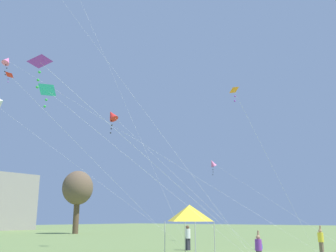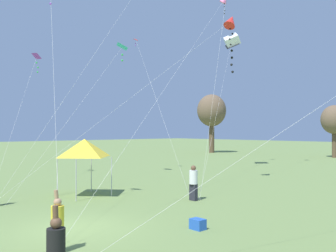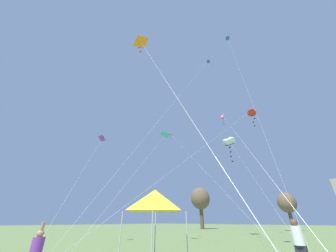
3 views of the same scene
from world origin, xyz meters
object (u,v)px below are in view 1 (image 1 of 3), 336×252
(kite_cyan_delta_3, at_px, (48,91))
(kite_pink_diamond_6, at_px, (213,163))
(kite_red_diamond_1, at_px, (112,115))
(kite_pink_diamond_5, at_px, (8,61))
(person_purple_shirt, at_px, (259,248))
(kite_orange_delta_8, at_px, (234,92))
(cooler_box, at_px, (259,247))
(person_yellow_shirt, at_px, (321,240))
(person_white_shirt, at_px, (188,237))
(kite_red_delta_2, at_px, (17,83))
(kite_purple_delta_9, at_px, (41,64))
(festival_tent, at_px, (190,213))

(kite_cyan_delta_3, xyz_separation_m, kite_pink_diamond_6, (21.60, 0.38, -2.19))
(kite_cyan_delta_3, bearing_deg, kite_red_diamond_1, 18.19)
(kite_red_diamond_1, relative_size, kite_pink_diamond_5, 0.68)
(person_purple_shirt, bearing_deg, kite_orange_delta_8, 82.84)
(person_purple_shirt, distance_m, kite_cyan_delta_3, 15.83)
(cooler_box, height_order, kite_pink_diamond_6, kite_pink_diamond_6)
(person_yellow_shirt, xyz_separation_m, person_white_shirt, (-3.02, 8.94, 0.07))
(kite_orange_delta_8, bearing_deg, kite_pink_diamond_5, 104.69)
(kite_red_diamond_1, height_order, kite_red_delta_2, kite_red_delta_2)
(person_purple_shirt, bearing_deg, kite_purple_delta_9, -174.98)
(festival_tent, xyz_separation_m, cooler_box, (9.03, -0.43, -2.46))
(person_yellow_shirt, xyz_separation_m, kite_pink_diamond_5, (-11.61, 22.01, 14.89))
(kite_cyan_delta_3, height_order, kite_pink_diamond_5, kite_pink_diamond_5)
(kite_red_diamond_1, bearing_deg, kite_red_delta_2, -175.73)
(person_purple_shirt, distance_m, kite_pink_diamond_6, 21.14)
(person_yellow_shirt, xyz_separation_m, kite_pink_diamond_6, (7.57, 12.63, 7.21))
(kite_red_delta_2, height_order, kite_purple_delta_9, kite_red_delta_2)
(person_purple_shirt, bearing_deg, kite_pink_diamond_6, 73.42)
(kite_red_delta_2, distance_m, kite_pink_diamond_6, 22.74)
(kite_cyan_delta_3, bearing_deg, kite_pink_diamond_5, 76.04)
(kite_red_delta_2, bearing_deg, kite_cyan_delta_3, -67.36)
(cooler_box, bearing_deg, kite_orange_delta_8, -163.68)
(cooler_box, distance_m, person_purple_shirt, 10.31)
(person_white_shirt, distance_m, kite_orange_delta_8, 11.77)
(kite_pink_diamond_5, bearing_deg, person_yellow_shirt, -62.19)
(person_white_shirt, xyz_separation_m, kite_pink_diamond_5, (-8.59, 13.06, 14.81))
(kite_red_diamond_1, xyz_separation_m, kite_cyan_delta_3, (-8.61, -2.83, -0.74))
(cooler_box, xyz_separation_m, kite_cyan_delta_3, (-15.04, 7.26, 10.11))
(kite_red_diamond_1, distance_m, kite_red_delta_2, 9.52)
(cooler_box, distance_m, person_yellow_shirt, 5.14)
(kite_cyan_delta_3, relative_size, kite_pink_diamond_6, 0.79)
(kite_purple_delta_9, bearing_deg, kite_pink_diamond_5, 66.50)
(cooler_box, height_order, kite_cyan_delta_3, kite_cyan_delta_3)
(kite_red_delta_2, bearing_deg, kite_pink_diamond_5, 66.57)
(cooler_box, distance_m, kite_pink_diamond_6, 12.81)
(person_purple_shirt, xyz_separation_m, kite_cyan_delta_3, (-5.62, 11.38, 9.47))
(person_yellow_shirt, height_order, person_white_shirt, person_yellow_shirt)
(person_purple_shirt, bearing_deg, kite_cyan_delta_3, 153.36)
(person_white_shirt, relative_size, kite_red_diamond_1, 0.12)
(kite_red_diamond_1, bearing_deg, kite_orange_delta_8, -95.29)
(kite_cyan_delta_3, distance_m, kite_pink_diamond_5, 11.46)
(festival_tent, distance_m, kite_pink_diamond_6, 18.02)
(festival_tent, xyz_separation_m, kite_purple_delta_9, (-10.13, 1.54, 6.73))
(kite_red_delta_2, distance_m, kite_pink_diamond_5, 9.58)
(cooler_box, bearing_deg, kite_purple_delta_9, 174.12)
(person_purple_shirt, height_order, kite_cyan_delta_3, kite_cyan_delta_3)
(person_yellow_shirt, xyz_separation_m, kite_cyan_delta_3, (-14.03, 12.25, 9.39))
(kite_pink_diamond_5, relative_size, kite_purple_delta_9, 2.18)
(person_yellow_shirt, height_order, kite_red_diamond_1, kite_red_diamond_1)
(person_yellow_shirt, bearing_deg, person_white_shirt, -132.60)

